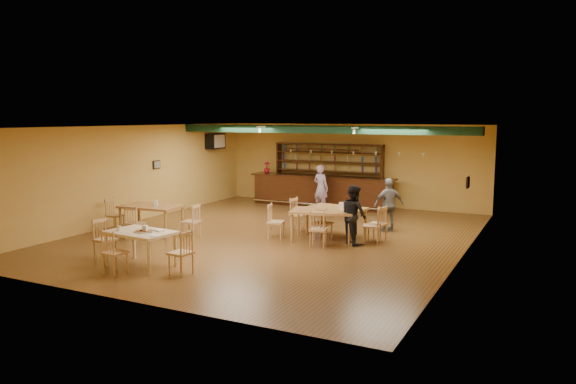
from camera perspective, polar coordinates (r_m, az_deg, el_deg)
The scene contains 22 objects.
floor at distance 15.26m, azimuth -1.24°, elevation -4.54°, with size 12.00×12.00×0.00m, color #563718.
ceiling_beam at distance 17.44m, azimuth 3.05°, elevation 6.51°, with size 10.00×0.30×0.25m, color #10321E.
track_rail_left at distance 18.76m, azimuth -1.29°, elevation 6.82°, with size 0.05×2.50×0.05m, color white.
track_rail_right at distance 17.50m, azimuth 8.08°, elevation 6.67°, with size 0.05×2.50×0.05m, color white.
ac_unit at distance 21.01m, azimuth -7.54°, elevation 5.25°, with size 0.34×0.70×0.48m, color white.
picture_left at distance 18.60m, azimuth -13.47°, elevation 2.77°, with size 0.04×0.34×0.28m, color black.
picture_right at distance 13.92m, azimuth 18.17°, elevation 0.97°, with size 0.04×0.34×0.28m, color black.
bar_counter at distance 20.11m, azimuth 3.49°, elevation 0.08°, with size 5.45×0.85×1.13m, color black.
back_bar_hutch at distance 20.62m, azimuth 4.19°, elevation 1.88°, with size 4.21×0.40×2.28m, color black.
poinsettia at distance 21.01m, azimuth -2.21°, elevation 2.56°, with size 0.24×0.24×0.43m, color #B41022.
dining_table_b at distance 15.28m, azimuth 5.02°, elevation -3.05°, with size 1.57×0.94×0.79m, color #9B5D37.
dining_table_c at distance 15.80m, azimuth -13.95°, elevation -2.83°, with size 1.64×0.99×0.82m, color #9B5D37.
dining_table_d at distance 14.59m, azimuth 3.64°, elevation -3.48°, with size 1.65×0.99×0.83m, color #9B5D37.
near_table at distance 12.55m, azimuth -15.01°, elevation -5.70°, with size 1.46×0.94×0.78m, color beige.
pizza_tray at distance 12.40m, azimuth -14.71°, elevation -3.97°, with size 0.40×0.40×0.01m, color silver.
parmesan_shaker at distance 12.66m, azimuth -17.14°, elevation -3.60°, with size 0.07×0.07×0.11m, color #EAE5C6.
napkin_stack at distance 12.38m, azimuth -13.16°, elevation -3.89°, with size 0.20×0.15×0.03m, color white.
pizza_server at distance 12.33m, azimuth -14.00°, elevation -3.96°, with size 0.32×0.09×0.00m, color silver.
side_plate at distance 11.94m, azimuth -13.67°, elevation -4.38°, with size 0.22×0.22×0.01m, color white.
patron_bar at distance 19.20m, azimuth 3.42°, elevation 0.44°, with size 0.59×0.39×1.61m, color #7D499F.
patron_right_a at distance 14.20m, azimuth 6.85°, elevation -2.36°, with size 0.75×0.58×1.54m, color black.
patron_right_b at distance 15.99m, azimuth 10.42°, elevation -1.31°, with size 0.90×0.37×1.53m, color slate.
Camera 1 is at (6.96, -13.19, 3.27)m, focal length 34.29 mm.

